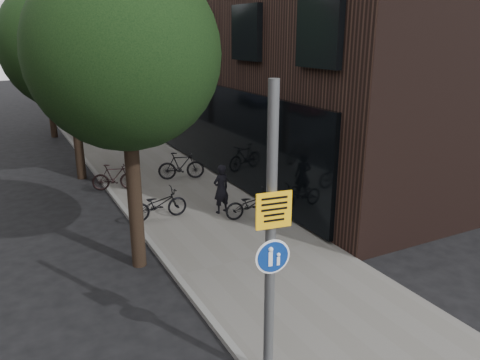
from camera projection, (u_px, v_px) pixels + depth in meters
ground at (328, 330)px, 9.47m from camera, size 120.00×120.00×0.00m
sidewalk at (172, 187)px, 18.02m from camera, size 4.50×60.00×0.12m
curb_edge at (113, 196)px, 17.03m from camera, size 0.15×60.00×0.13m
street_tree_near at (127, 62)px, 10.74m from camera, size 4.40×4.40×7.50m
street_tree_mid at (70, 50)px, 17.93m from camera, size 5.00×5.00×7.80m
street_tree_far at (45, 45)px, 25.54m from camera, size 5.00×5.00×7.80m
signpost at (271, 240)px, 7.33m from camera, size 0.58×0.17×5.03m
pedestrian at (221, 189)px, 15.10m from camera, size 0.66×0.51×1.62m
parked_bike_facade_near at (252, 204)px, 14.78m from camera, size 1.80×0.83×0.91m
parked_bike_facade_far at (181, 166)px, 18.68m from camera, size 1.91×1.03×1.10m
parked_bike_curb_near at (158, 204)px, 14.68m from camera, size 1.85×0.65×0.97m
parked_bike_curb_far at (114, 177)px, 17.39m from camera, size 1.71×0.93×0.99m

